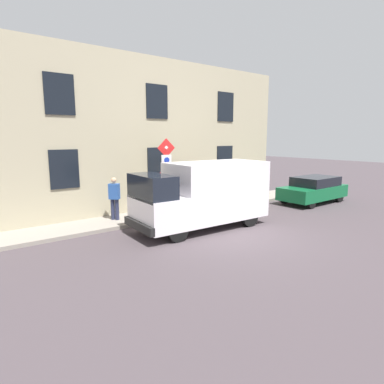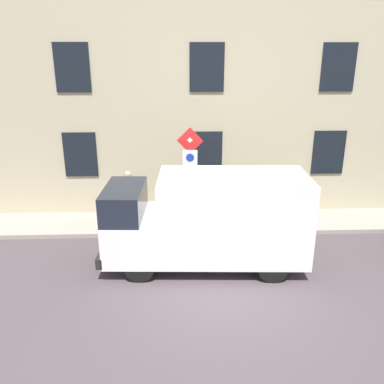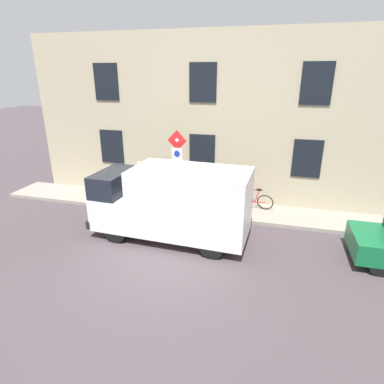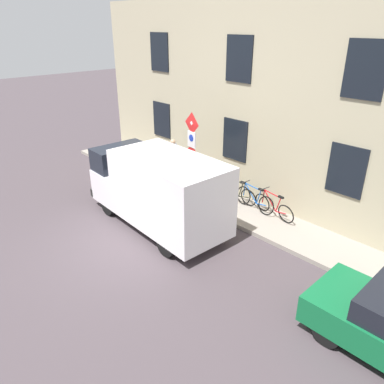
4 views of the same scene
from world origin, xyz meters
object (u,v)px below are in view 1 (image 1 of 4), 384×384
at_px(sign_post_stacked, 166,168).
at_px(pedestrian, 114,197).
at_px(parked_hatchback, 314,189).
at_px(delivery_van, 204,193).
at_px(bicycle_red, 203,196).
at_px(bicycle_blue, 190,198).
at_px(bicycle_black, 176,200).

distance_m(sign_post_stacked, pedestrian, 2.40).
bearing_deg(parked_hatchback, delivery_van, 0.97).
bearing_deg(bicycle_red, delivery_van, 58.76).
distance_m(sign_post_stacked, delivery_van, 2.13).
bearing_deg(delivery_van, bicycle_blue, -115.53).
bearing_deg(delivery_van, bicycle_black, -102.17).
relative_size(sign_post_stacked, pedestrian, 1.82).
distance_m(delivery_van, bicycle_blue, 3.48).
bearing_deg(parked_hatchback, bicycle_black, -22.51).
distance_m(parked_hatchback, bicycle_black, 7.45).
relative_size(sign_post_stacked, bicycle_black, 1.83).
relative_size(bicycle_blue, bicycle_black, 1.00).
height_order(sign_post_stacked, bicycle_blue, sign_post_stacked).
xyz_separation_m(sign_post_stacked, delivery_van, (-1.91, -0.44, -0.84)).
distance_m(bicycle_red, bicycle_black, 1.62).
distance_m(sign_post_stacked, bicycle_black, 2.32).
distance_m(bicycle_red, bicycle_blue, 0.81).
distance_m(parked_hatchback, pedestrian, 10.42).
bearing_deg(delivery_van, parked_hatchback, -176.33).
xyz_separation_m(bicycle_red, bicycle_blue, (-0.00, 0.81, 0.00)).
xyz_separation_m(bicycle_blue, bicycle_black, (-0.00, 0.81, 0.00)).
distance_m(bicycle_black, pedestrian, 3.26).
bearing_deg(parked_hatchback, bicycle_blue, -25.14).
xyz_separation_m(bicycle_black, pedestrian, (-0.27, 3.20, 0.56)).
relative_size(bicycle_red, bicycle_black, 1.00).
xyz_separation_m(parked_hatchback, bicycle_red, (2.83, 5.27, -0.22)).
height_order(bicycle_blue, bicycle_black, same).
bearing_deg(delivery_van, bicycle_red, -126.26).
height_order(delivery_van, pedestrian, delivery_van).
distance_m(sign_post_stacked, bicycle_red, 3.46).
relative_size(bicycle_black, pedestrian, 1.00).
bearing_deg(parked_hatchback, pedestrian, -14.42).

